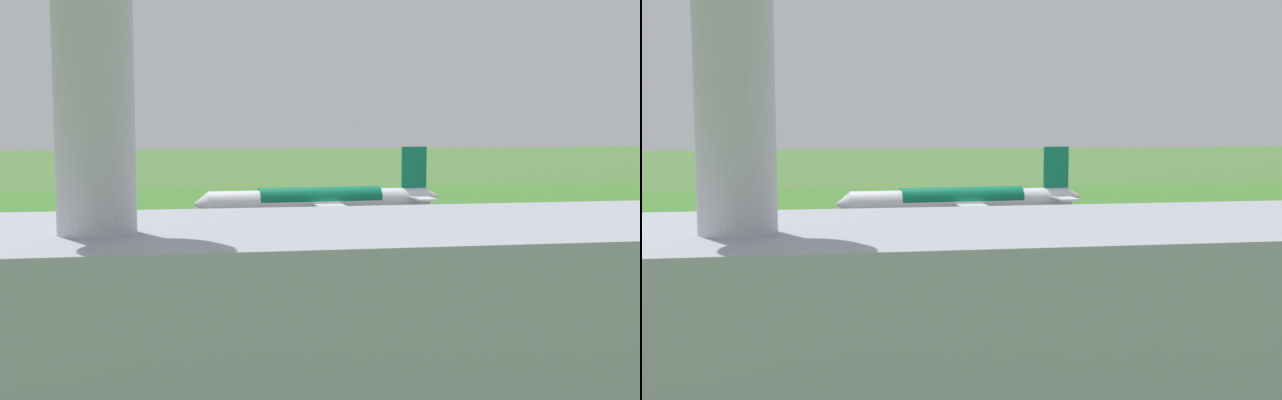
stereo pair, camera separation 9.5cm
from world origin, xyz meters
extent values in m
plane|color=#477233|center=(0.00, 0.00, 0.00)|extent=(800.00, 800.00, 0.00)
cube|color=#2D3033|center=(0.00, 0.00, 0.03)|extent=(600.00, 29.89, 0.06)
cube|color=gray|center=(0.00, 58.40, 0.03)|extent=(440.00, 110.00, 0.05)
cube|color=#3C782B|center=(0.00, -44.34, 0.02)|extent=(600.00, 80.00, 0.04)
cylinder|color=white|center=(3.27, 0.00, 4.20)|extent=(48.17, 7.14, 5.20)
cone|color=white|center=(28.75, 1.03, 4.20)|extent=(3.20, 5.06, 4.94)
cone|color=white|center=(-21.91, -1.02, 4.80)|extent=(3.68, 4.56, 4.42)
cube|color=#0C724C|center=(-17.83, -0.86, 11.30)|extent=(5.62, 0.73, 9.00)
cube|color=white|center=(-18.05, 4.64, 5.00)|extent=(4.36, 9.15, 0.36)
cube|color=white|center=(-17.61, -6.35, 5.00)|extent=(4.36, 9.15, 0.36)
cube|color=white|center=(1.83, 10.95, 3.80)|extent=(6.89, 22.23, 0.35)
cube|color=white|center=(2.72, -11.03, 3.80)|extent=(6.89, 22.23, 0.35)
cylinder|color=#23284C|center=(4.47, 7.55, 1.32)|extent=(4.61, 2.98, 2.80)
cylinder|color=#23284C|center=(5.08, -7.43, 1.32)|extent=(4.61, 2.98, 2.80)
cylinder|color=black|center=(21.50, 0.74, 1.71)|extent=(0.70, 0.70, 3.42)
cylinder|color=black|center=(0.11, 3.88, 1.71)|extent=(0.70, 0.70, 3.42)
cylinder|color=black|center=(0.44, -4.12, 1.71)|extent=(0.70, 0.70, 3.42)
cylinder|color=#0C724C|center=(3.27, 0.00, 4.72)|extent=(26.59, 6.29, 5.23)
cube|color=#9EA3AD|center=(6.13, 128.40, 7.99)|extent=(94.07, 19.96, 15.99)
cube|color=#334C60|center=(6.13, 118.37, 8.79)|extent=(90.30, 0.16, 5.76)
cylinder|color=#B2B2B7|center=(39.05, 130.40, 24.99)|extent=(4.40, 4.40, 18.00)
cube|color=#B21914|center=(60.77, 24.49, 1.10)|extent=(3.11, 3.11, 1.30)
cube|color=silver|center=(62.83, 22.59, 1.55)|extent=(4.35, 4.27, 2.20)
cylinder|color=black|center=(60.09, 23.75, 0.45)|extent=(0.87, 0.83, 0.90)
cylinder|color=black|center=(61.45, 25.23, 0.45)|extent=(0.87, 0.83, 0.90)
cylinder|color=black|center=(62.60, 21.45, 0.45)|extent=(0.87, 0.83, 0.90)
cylinder|color=black|center=(63.95, 22.92, 0.45)|extent=(0.87, 0.83, 0.90)
cube|color=black|center=(26.52, 28.87, 0.70)|extent=(3.65, 4.54, 0.75)
cube|color=#2D333D|center=(26.62, 29.04, 1.35)|extent=(2.57, 2.75, 0.55)
cylinder|color=black|center=(26.56, 27.23, 0.32)|extent=(0.51, 0.66, 0.64)
cylinder|color=black|center=(25.09, 28.08, 0.32)|extent=(0.51, 0.66, 0.64)
cylinder|color=black|center=(27.95, 29.66, 0.32)|extent=(0.51, 0.66, 0.64)
cylinder|color=black|center=(26.48, 30.51, 0.32)|extent=(0.51, 0.66, 0.64)
cylinder|color=slate|center=(-10.38, -44.38, 1.01)|extent=(0.10, 0.10, 2.01)
cube|color=red|center=(-10.38, -44.40, 2.31)|extent=(0.60, 0.04, 0.60)
cone|color=orange|center=(-6.05, -45.71, 0.28)|extent=(0.40, 0.40, 0.55)
camera|label=1|loc=(34.99, 179.29, 22.61)|focal=47.87mm
camera|label=2|loc=(34.89, 179.31, 22.61)|focal=47.87mm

